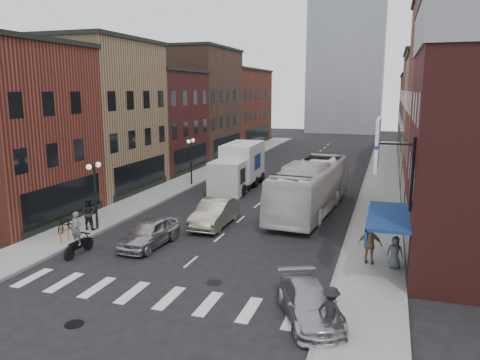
# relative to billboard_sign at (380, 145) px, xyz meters

# --- Properties ---
(ground) EXTENTS (160.00, 160.00, 0.00)m
(ground) POSITION_rel_billboard_sign_xyz_m (-8.59, -0.50, -6.13)
(ground) COLOR black
(ground) RESTS_ON ground
(sidewalk_left) EXTENTS (3.00, 74.00, 0.15)m
(sidewalk_left) POSITION_rel_billboard_sign_xyz_m (-17.09, 21.50, -6.06)
(sidewalk_left) COLOR gray
(sidewalk_left) RESTS_ON ground
(sidewalk_right) EXTENTS (3.00, 74.00, 0.15)m
(sidewalk_right) POSITION_rel_billboard_sign_xyz_m (-0.09, 21.50, -6.06)
(sidewalk_right) COLOR gray
(sidewalk_right) RESTS_ON ground
(curb_left) EXTENTS (0.20, 74.00, 0.16)m
(curb_left) POSITION_rel_billboard_sign_xyz_m (-15.59, 21.50, -6.13)
(curb_left) COLOR gray
(curb_left) RESTS_ON ground
(curb_right) EXTENTS (0.20, 74.00, 0.16)m
(curb_right) POSITION_rel_billboard_sign_xyz_m (-1.59, 21.50, -6.13)
(curb_right) COLOR gray
(curb_right) RESTS_ON ground
(crosswalk_stripes) EXTENTS (12.00, 2.20, 0.01)m
(crosswalk_stripes) POSITION_rel_billboard_sign_xyz_m (-8.59, -3.50, -6.13)
(crosswalk_stripes) COLOR silver
(crosswalk_stripes) RESTS_ON ground
(bldg_left_mid_a) EXTENTS (10.30, 10.20, 12.30)m
(bldg_left_mid_a) POSITION_rel_billboard_sign_xyz_m (-23.58, 13.50, 0.02)
(bldg_left_mid_a) COLOR #A08058
(bldg_left_mid_a) RESTS_ON ground
(bldg_left_mid_b) EXTENTS (10.30, 10.20, 10.30)m
(bldg_left_mid_b) POSITION_rel_billboard_sign_xyz_m (-23.58, 23.50, -0.98)
(bldg_left_mid_b) COLOR #4B1C1A
(bldg_left_mid_b) RESTS_ON ground
(bldg_left_far_a) EXTENTS (10.30, 12.20, 13.30)m
(bldg_left_far_a) POSITION_rel_billboard_sign_xyz_m (-23.58, 34.50, 0.52)
(bldg_left_far_a) COLOR #4B3125
(bldg_left_far_a) RESTS_ON ground
(bldg_left_far_b) EXTENTS (10.30, 16.20, 11.30)m
(bldg_left_far_b) POSITION_rel_billboard_sign_xyz_m (-23.58, 48.50, -0.48)
(bldg_left_far_b) COLOR maroon
(bldg_left_far_b) RESTS_ON ground
(bldg_right_mid_b) EXTENTS (10.30, 10.20, 11.30)m
(bldg_right_mid_b) POSITION_rel_billboard_sign_xyz_m (6.41, 23.50, -0.48)
(bldg_right_mid_b) COLOR #A08058
(bldg_right_mid_b) RESTS_ON ground
(bldg_right_far_a) EXTENTS (10.30, 12.20, 12.30)m
(bldg_right_far_a) POSITION_rel_billboard_sign_xyz_m (6.41, 34.50, 0.02)
(bldg_right_far_a) COLOR #4B3125
(bldg_right_far_a) RESTS_ON ground
(bldg_right_far_b) EXTENTS (10.30, 16.20, 10.30)m
(bldg_right_far_b) POSITION_rel_billboard_sign_xyz_m (6.41, 48.50, -0.98)
(bldg_right_far_b) COLOR #4B1C1A
(bldg_right_far_b) RESTS_ON ground
(awning_blue) EXTENTS (1.80, 5.00, 0.78)m
(awning_blue) POSITION_rel_billboard_sign_xyz_m (0.34, 2.00, -3.50)
(awning_blue) COLOR navy
(awning_blue) RESTS_ON ground
(billboard_sign) EXTENTS (1.52, 3.00, 3.70)m
(billboard_sign) POSITION_rel_billboard_sign_xyz_m (0.00, 0.00, 0.00)
(billboard_sign) COLOR black
(billboard_sign) RESTS_ON ground
(distant_tower) EXTENTS (14.00, 14.00, 50.00)m
(distant_tower) POSITION_rel_billboard_sign_xyz_m (-8.59, 77.50, 18.87)
(distant_tower) COLOR #9399A0
(distant_tower) RESTS_ON ground
(streetlamp_near) EXTENTS (0.32, 1.22, 4.11)m
(streetlamp_near) POSITION_rel_billboard_sign_xyz_m (-15.99, 3.50, -3.22)
(streetlamp_near) COLOR black
(streetlamp_near) RESTS_ON ground
(streetlamp_far) EXTENTS (0.32, 1.22, 4.11)m
(streetlamp_far) POSITION_rel_billboard_sign_xyz_m (-15.99, 17.50, -3.22)
(streetlamp_far) COLOR black
(streetlamp_far) RESTS_ON ground
(bike_rack) EXTENTS (0.08, 0.68, 0.80)m
(bike_rack) POSITION_rel_billboard_sign_xyz_m (-16.19, 0.80, -5.58)
(bike_rack) COLOR #D8590C
(bike_rack) RESTS_ON sidewalk_left
(box_truck) EXTENTS (2.86, 8.72, 3.76)m
(box_truck) POSITION_rel_billboard_sign_xyz_m (-11.69, 17.62, -4.28)
(box_truck) COLOR silver
(box_truck) RESTS_ON ground
(motorcycle_rider) EXTENTS (0.64, 2.25, 2.29)m
(motorcycle_rider) POSITION_rel_billboard_sign_xyz_m (-14.43, -0.40, -5.06)
(motorcycle_rider) COLOR black
(motorcycle_rider) RESTS_ON ground
(transit_bus) EXTENTS (3.87, 12.75, 3.50)m
(transit_bus) POSITION_rel_billboard_sign_xyz_m (-4.62, 11.89, -4.38)
(transit_bus) COLOR silver
(transit_bus) RESTS_ON ground
(sedan_left_near) EXTENTS (2.01, 4.48, 1.49)m
(sedan_left_near) POSITION_rel_billboard_sign_xyz_m (-11.68, 1.99, -5.39)
(sedan_left_near) COLOR #A7A7AC
(sedan_left_near) RESTS_ON ground
(sedan_left_far) EXTENTS (1.77, 5.00, 1.64)m
(sedan_left_far) POSITION_rel_billboard_sign_xyz_m (-9.68, 6.66, -5.31)
(sedan_left_far) COLOR #A9A389
(sedan_left_far) RESTS_ON ground
(curb_car) EXTENTS (3.46, 4.76, 1.28)m
(curb_car) POSITION_rel_billboard_sign_xyz_m (-2.09, -3.57, -5.49)
(curb_car) COLOR #A4A4A9
(curb_car) RESTS_ON ground
(parked_bicycle) EXTENTS (0.85, 1.76, 0.89)m
(parked_bicycle) POSITION_rel_billboard_sign_xyz_m (-17.40, 2.47, -5.54)
(parked_bicycle) COLOR black
(parked_bicycle) RESTS_ON sidewalk_left
(ped_left_solo) EXTENTS (0.95, 0.55, 1.94)m
(ped_left_solo) POSITION_rel_billboard_sign_xyz_m (-16.33, 3.23, -5.01)
(ped_left_solo) COLOR black
(ped_left_solo) RESTS_ON sidewalk_left
(ped_right_a) EXTENTS (1.17, 0.82, 1.64)m
(ped_right_a) POSITION_rel_billboard_sign_xyz_m (-1.19, -4.50, -5.16)
(ped_right_a) COLOR black
(ped_right_a) RESTS_ON sidewalk_right
(ped_right_b) EXTENTS (1.18, 0.67, 1.92)m
(ped_right_b) POSITION_rel_billboard_sign_xyz_m (-0.23, 2.54, -5.02)
(ped_right_b) COLOR olive
(ped_right_b) RESTS_ON sidewalk_right
(ped_right_c) EXTENTS (0.84, 0.65, 1.54)m
(ped_right_c) POSITION_rel_billboard_sign_xyz_m (0.90, 2.30, -5.21)
(ped_right_c) COLOR #57595E
(ped_right_c) RESTS_ON sidewalk_right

